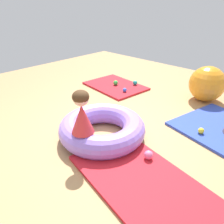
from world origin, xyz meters
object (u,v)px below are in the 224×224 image
at_px(child_in_red, 82,113).
at_px(play_ball_yellow, 201,131).
at_px(inflatable_cushion, 102,128).
at_px(play_ball_blue, 125,90).
at_px(play_ball_orange, 135,142).
at_px(play_ball_green, 116,83).
at_px(play_ball_teal, 135,83).
at_px(exercise_ball_large, 207,84).
at_px(play_ball_pink, 148,155).

distance_m(child_in_red, play_ball_yellow, 1.75).
xyz_separation_m(inflatable_cushion, play_ball_blue, (-0.83, 1.45, -0.07)).
distance_m(child_in_red, play_ball_blue, 2.10).
bearing_deg(play_ball_orange, play_ball_yellow, 60.77).
bearing_deg(play_ball_blue, inflatable_cushion, -60.22).
bearing_deg(play_ball_green, play_ball_yellow, -14.91).
xyz_separation_m(play_ball_yellow, play_ball_teal, (-1.92, 0.90, 0.01)).
bearing_deg(exercise_ball_large, play_ball_orange, -90.27).
xyz_separation_m(play_ball_orange, play_ball_green, (-1.72, 1.49, -0.00)).
distance_m(play_ball_pink, play_ball_blue, 2.14).
bearing_deg(play_ball_green, inflatable_cushion, -52.45).
distance_m(play_ball_yellow, play_ball_blue, 1.87).
distance_m(play_ball_blue, exercise_ball_large, 1.58).
xyz_separation_m(inflatable_cushion, play_ball_orange, (0.49, 0.12, -0.06)).
relative_size(play_ball_teal, play_ball_green, 0.95).
relative_size(inflatable_cushion, play_ball_pink, 10.96).
height_order(play_ball_teal, play_ball_green, play_ball_green).
bearing_deg(play_ball_pink, play_ball_blue, 138.40).
relative_size(play_ball_teal, play_ball_blue, 1.19).
height_order(play_ball_pink, play_ball_orange, same).
bearing_deg(play_ball_teal, play_ball_green, -134.68).
bearing_deg(child_in_red, play_ball_orange, 6.42).
distance_m(inflatable_cushion, exercise_ball_large, 2.33).
xyz_separation_m(inflatable_cushion, exercise_ball_large, (0.50, 2.27, 0.18)).
distance_m(play_ball_yellow, play_ball_orange, 1.03).
bearing_deg(play_ball_yellow, child_in_red, -123.27).
xyz_separation_m(child_in_red, play_ball_teal, (-1.00, 2.30, -0.48)).
bearing_deg(exercise_ball_large, inflatable_cushion, -102.37).
distance_m(play_ball_teal, exercise_ball_large, 1.49).
height_order(play_ball_yellow, play_ball_orange, play_ball_orange).
bearing_deg(play_ball_green, play_ball_blue, -21.45).
relative_size(play_ball_yellow, play_ball_teal, 0.88).
bearing_deg(play_ball_pink, exercise_ball_large, 96.94).
bearing_deg(play_ball_yellow, play_ball_teal, 154.80).
relative_size(inflatable_cushion, play_ball_teal, 12.12).
relative_size(inflatable_cushion, play_ball_green, 11.46).
relative_size(play_ball_orange, exercise_ball_large, 0.16).
height_order(inflatable_cushion, play_ball_yellow, inflatable_cushion).
bearing_deg(play_ball_orange, inflatable_cushion, -166.64).
distance_m(play_ball_pink, play_ball_yellow, 1.01).
distance_m(play_ball_orange, play_ball_blue, 1.87).
bearing_deg(inflatable_cushion, exercise_ball_large, 77.63).
xyz_separation_m(play_ball_orange, play_ball_teal, (-1.42, 1.80, -0.01)).
relative_size(play_ball_pink, play_ball_teal, 1.11).
relative_size(inflatable_cushion, exercise_ball_large, 1.81).
height_order(play_ball_pink, play_ball_blue, play_ball_pink).
height_order(child_in_red, play_ball_yellow, child_in_red).
bearing_deg(inflatable_cushion, play_ball_green, 127.55).
height_order(play_ball_green, exercise_ball_large, exercise_ball_large).
height_order(play_ball_pink, play_ball_teal, play_ball_pink).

